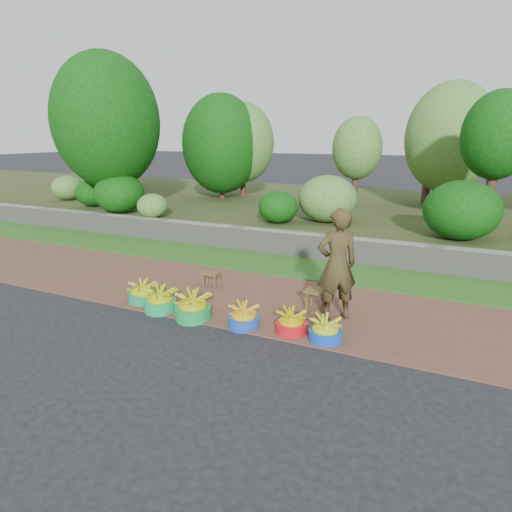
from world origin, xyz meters
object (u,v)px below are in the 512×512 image
at_px(basin_a, 143,293).
at_px(stool_left, 211,275).
at_px(basin_c, 193,307).
at_px(basin_f, 325,331).
at_px(stool_right, 317,294).
at_px(basin_b, 160,301).
at_px(basin_e, 291,323).
at_px(basin_d, 244,317).
at_px(vendor_woman, 337,265).

distance_m(basin_a, stool_left, 1.30).
xyz_separation_m(basin_a, basin_c, (1.12, -0.21, 0.02)).
relative_size(basin_c, basin_f, 1.23).
xyz_separation_m(basin_f, stool_right, (-0.42, 0.99, 0.13)).
bearing_deg(basin_b, basin_e, 3.35).
xyz_separation_m(basin_e, stool_left, (-1.99, 1.17, 0.08)).
distance_m(basin_c, basin_f, 2.02).
relative_size(basin_b, basin_f, 1.13).
bearing_deg(basin_a, basin_b, -19.11).
relative_size(basin_a, basin_d, 1.05).
relative_size(basin_a, basin_e, 1.08).
distance_m(basin_d, basin_f, 1.20).
xyz_separation_m(basin_b, stool_right, (2.24, 1.07, 0.11)).
bearing_deg(basin_a, basin_e, -0.88).
relative_size(basin_d, vendor_woman, 0.27).
xyz_separation_m(stool_left, vendor_woman, (2.42, -0.45, 0.63)).
height_order(basin_a, basin_f, basin_a).
xyz_separation_m(basin_b, stool_left, (0.17, 1.29, 0.06)).
bearing_deg(basin_e, stool_right, 84.61).
xyz_separation_m(basin_b, vendor_woman, (2.58, 0.84, 0.69)).
bearing_deg(basin_d, basin_c, -175.84).
bearing_deg(basin_d, basin_e, 8.81).
xyz_separation_m(basin_d, stool_left, (-1.29, 1.27, 0.08)).
bearing_deg(basin_a, stool_left, 60.19).
height_order(basin_d, basin_f, basin_d).
xyz_separation_m(basin_d, basin_f, (1.20, 0.06, -0.00)).
bearing_deg(basin_c, basin_f, 3.44).
distance_m(basin_c, vendor_woman, 2.24).
height_order(basin_a, stool_left, basin_a).
relative_size(basin_a, basin_b, 0.95).
xyz_separation_m(basin_a, stool_right, (2.72, 0.90, 0.12)).
xyz_separation_m(basin_c, vendor_woman, (1.95, 0.88, 0.68)).
bearing_deg(basin_b, basin_d, 0.74).
height_order(basin_b, vendor_woman, vendor_woman).
height_order(basin_f, vendor_woman, vendor_woman).
height_order(basin_b, basin_d, basin_b).
bearing_deg(basin_f, stool_left, 154.04).
bearing_deg(vendor_woman, basin_a, -22.49).
bearing_deg(basin_d, basin_a, 175.65).
bearing_deg(vendor_woman, basin_b, -16.88).
relative_size(basin_b, vendor_woman, 0.30).
relative_size(basin_e, vendor_woman, 0.26).
height_order(basin_b, stool_left, basin_b).
height_order(basin_d, stool_right, stool_right).
relative_size(basin_d, basin_e, 1.03).
relative_size(basin_b, basin_c, 0.92).
bearing_deg(basin_c, stool_left, 109.47).
relative_size(basin_c, vendor_woman, 0.33).
bearing_deg(vendor_woman, basin_d, 1.28).
height_order(basin_e, stool_right, stool_right).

